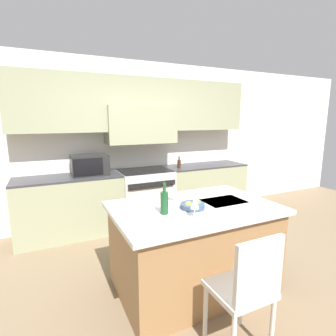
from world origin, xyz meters
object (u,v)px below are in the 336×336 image
at_px(microwave, 90,165).
at_px(wine_glass_far, 174,189).
at_px(island_chair, 247,287).
at_px(wine_bottle, 164,202).
at_px(wine_glass_near, 195,203).
at_px(fruit_bowl, 193,206).
at_px(range_stove, 145,197).
at_px(oil_bottle_on_counter, 179,163).

relative_size(microwave, wine_glass_far, 2.88).
xyz_separation_m(island_chair, wine_bottle, (-0.28, 0.81, 0.44)).
bearing_deg(island_chair, microwave, 103.07).
distance_m(island_chair, wine_glass_near, 0.77).
relative_size(island_chair, fruit_bowl, 4.07).
bearing_deg(range_stove, microwave, 178.77).
height_order(island_chair, oil_bottle_on_counter, oil_bottle_on_counter).
xyz_separation_m(island_chair, oil_bottle_on_counter, (0.85, 2.67, 0.43)).
xyz_separation_m(island_chair, wine_glass_near, (-0.07, 0.62, 0.45)).
height_order(island_chair, wine_glass_near, wine_glass_near).
relative_size(island_chair, wine_bottle, 3.34).
distance_m(wine_glass_far, oil_bottle_on_counter, 1.79).
distance_m(wine_bottle, wine_glass_near, 0.28).
distance_m(island_chair, fruit_bowl, 0.90).
bearing_deg(wine_bottle, wine_glass_near, -42.44).
xyz_separation_m(wine_glass_far, fruit_bowl, (0.06, -0.29, -0.10)).
bearing_deg(wine_glass_near, wine_glass_far, 84.92).
xyz_separation_m(range_stove, island_chair, (-0.23, -2.72, 0.10)).
xyz_separation_m(wine_glass_near, wine_glass_far, (0.04, 0.49, 0.00)).
bearing_deg(fruit_bowl, island_chair, -92.35).
distance_m(microwave, wine_bottle, 1.96).
xyz_separation_m(wine_bottle, wine_glass_far, (0.25, 0.30, 0.02)).
bearing_deg(wine_glass_near, microwave, 104.99).
bearing_deg(oil_bottle_on_counter, microwave, 177.54).
bearing_deg(microwave, oil_bottle_on_counter, -2.46).
height_order(range_stove, fruit_bowl, fruit_bowl).
bearing_deg(range_stove, wine_bottle, -104.98).
bearing_deg(island_chair, wine_bottle, 108.86).
bearing_deg(wine_bottle, fruit_bowl, 2.34).
height_order(island_chair, fruit_bowl, island_chair).
relative_size(microwave, wine_glass_near, 2.88).
height_order(range_stove, microwave, microwave).
bearing_deg(microwave, wine_bottle, -79.46).
bearing_deg(wine_glass_far, wine_bottle, -129.80).
xyz_separation_m(island_chair, wine_glass_far, (-0.02, 1.11, 0.45)).
height_order(wine_glass_near, wine_glass_far, same).
bearing_deg(range_stove, island_chair, -94.91).
bearing_deg(fruit_bowl, range_stove, 83.98).
bearing_deg(oil_bottle_on_counter, range_stove, 175.82).
height_order(island_chair, wine_glass_far, wine_glass_far).
height_order(wine_bottle, wine_glass_near, wine_bottle).
bearing_deg(wine_glass_far, oil_bottle_on_counter, 60.63).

